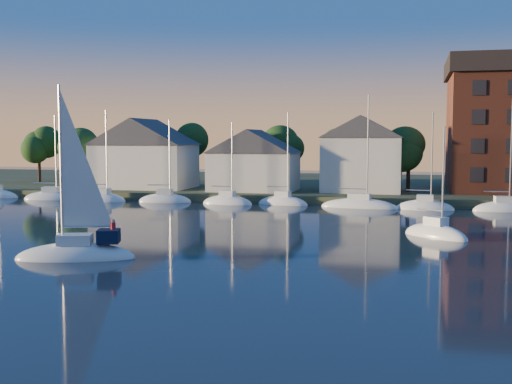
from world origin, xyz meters
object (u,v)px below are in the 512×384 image
(drifting_sailboat_right, at_px, (436,236))
(hero_sailboat, at_px, (77,251))
(clubhouse_west, at_px, (145,153))
(clubhouse_east, at_px, (362,153))
(clubhouse_centre, at_px, (254,159))

(drifting_sailboat_right, bearing_deg, hero_sailboat, -105.71)
(clubhouse_west, relative_size, clubhouse_east, 1.30)
(clubhouse_west, height_order, drifting_sailboat_right, clubhouse_west)
(hero_sailboat, bearing_deg, drifting_sailboat_right, -164.82)
(clubhouse_east, height_order, drifting_sailboat_right, clubhouse_east)
(clubhouse_east, xyz_separation_m, drifting_sailboat_right, (8.35, -30.92, -5.90))
(hero_sailboat, bearing_deg, clubhouse_east, -126.14)
(hero_sailboat, bearing_deg, clubhouse_centre, -109.48)
(clubhouse_centre, xyz_separation_m, clubhouse_east, (14.00, 2.00, 0.87))
(drifting_sailboat_right, bearing_deg, clubhouse_west, -177.05)
(clubhouse_west, bearing_deg, clubhouse_centre, -3.58)
(clubhouse_centre, relative_size, clubhouse_east, 1.10)
(clubhouse_west, height_order, hero_sailboat, hero_sailboat)
(clubhouse_west, relative_size, clubhouse_centre, 1.18)
(clubhouse_east, bearing_deg, clubhouse_centre, -171.87)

